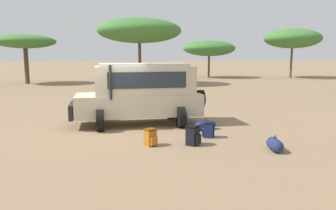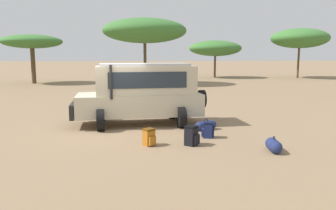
% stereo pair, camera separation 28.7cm
% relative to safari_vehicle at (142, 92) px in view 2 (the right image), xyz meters
% --- Properties ---
extents(ground_plane, '(320.00, 320.00, 0.00)m').
position_rel_safari_vehicle_xyz_m(ground_plane, '(-1.13, -0.99, -1.29)').
color(ground_plane, '#8C7051').
extents(safari_vehicle, '(5.43, 3.01, 2.44)m').
position_rel_safari_vehicle_xyz_m(safari_vehicle, '(0.00, 0.00, 0.00)').
color(safari_vehicle, beige).
rests_on(safari_vehicle, ground_plane).
extents(backpack_beside_front_wheel, '(0.42, 0.43, 0.53)m').
position_rel_safari_vehicle_xyz_m(backpack_beside_front_wheel, '(0.17, -3.25, -1.04)').
color(backpack_beside_front_wheel, '#B26619').
rests_on(backpack_beside_front_wheel, ground_plane).
extents(backpack_cluster_center, '(0.45, 0.39, 0.53)m').
position_rel_safari_vehicle_xyz_m(backpack_cluster_center, '(2.19, -2.45, -1.04)').
color(backpack_cluster_center, navy).
rests_on(backpack_cluster_center, ground_plane).
extents(backpack_near_rear_wheel, '(0.50, 0.49, 0.61)m').
position_rel_safari_vehicle_xyz_m(backpack_near_rear_wheel, '(1.48, -3.34, -1.00)').
color(backpack_near_rear_wheel, black).
rests_on(backpack_near_rear_wheel, ground_plane).
extents(duffel_bag_low_black_case, '(0.86, 0.59, 0.44)m').
position_rel_safari_vehicle_xyz_m(duffel_bag_low_black_case, '(2.34, -1.32, -1.12)').
color(duffel_bag_low_black_case, navy).
rests_on(duffel_bag_low_black_case, ground_plane).
extents(duffel_bag_soft_canvas, '(0.41, 0.81, 0.46)m').
position_rel_safari_vehicle_xyz_m(duffel_bag_soft_canvas, '(3.73, -4.22, -1.11)').
color(duffel_bag_soft_canvas, navy).
rests_on(duffel_bag_soft_canvas, ground_plane).
extents(acacia_tree_left_mid, '(5.84, 5.68, 4.79)m').
position_rel_safari_vehicle_xyz_m(acacia_tree_left_mid, '(-10.55, 20.62, 2.79)').
color(acacia_tree_left_mid, brown).
rests_on(acacia_tree_left_mid, ground_plane).
extents(acacia_tree_centre_back, '(7.94, 6.79, 6.24)m').
position_rel_safari_vehicle_xyz_m(acacia_tree_centre_back, '(0.48, 18.60, 3.77)').
color(acacia_tree_centre_back, brown).
rests_on(acacia_tree_centre_back, ground_plane).
extents(acacia_tree_right_mid, '(6.53, 5.62, 4.60)m').
position_rel_safari_vehicle_xyz_m(acacia_tree_right_mid, '(9.37, 27.44, 2.34)').
color(acacia_tree_right_mid, brown).
rests_on(acacia_tree_right_mid, ground_plane).
extents(acacia_tree_distant_right, '(6.88, 6.73, 6.01)m').
position_rel_safari_vehicle_xyz_m(acacia_tree_distant_right, '(19.42, 25.88, 3.52)').
color(acacia_tree_distant_right, brown).
rests_on(acacia_tree_distant_right, ground_plane).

